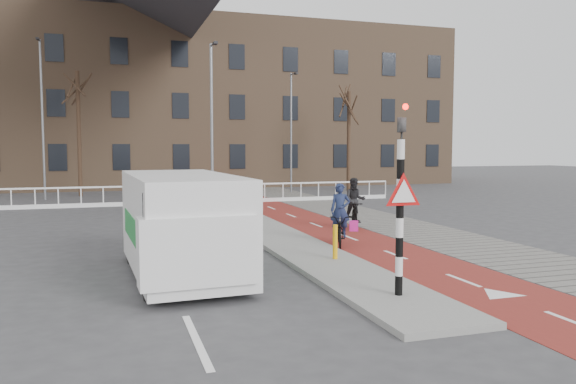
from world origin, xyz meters
name	(u,v)px	position (x,y,z in m)	size (l,w,h in m)	color
ground	(379,275)	(0.00, 0.00, 0.00)	(120.00, 120.00, 0.00)	#38383A
bike_lane	(299,218)	(1.50, 10.00, 0.01)	(2.50, 60.00, 0.01)	maroon
sidewalk	(362,216)	(4.30, 10.00, 0.01)	(3.00, 60.00, 0.01)	slate
curb_island	(293,245)	(-0.70, 4.00, 0.06)	(1.80, 16.00, 0.12)	gray
traffic_signal	(401,195)	(-0.60, -2.02, 1.99)	(0.80, 0.80, 3.68)	black
bollard	(335,242)	(-0.44, 1.48, 0.54)	(0.12, 0.12, 0.84)	#EBA70D
cyclist_near	(340,225)	(0.67, 3.78, 0.61)	(1.18, 1.82, 1.81)	black
cyclist_far	(355,208)	(2.45, 6.70, 0.75)	(0.96, 1.69, 1.77)	black
van	(181,223)	(-4.19, 1.30, 1.19)	(2.36, 5.35, 2.26)	silver
railing	(125,200)	(-5.00, 17.00, 0.31)	(28.00, 0.10, 0.99)	silver
townhouse_row	(145,80)	(-3.00, 32.00, 7.81)	(46.00, 10.00, 15.90)	#7F6047
tree_mid	(79,134)	(-7.32, 23.54, 3.60)	(0.23, 0.23, 7.20)	black
tree_right	(349,141)	(9.25, 22.67, 3.22)	(0.25, 0.25, 6.44)	black
streetlight_near	(212,130)	(-1.51, 12.61, 3.59)	(0.12, 0.12, 7.17)	slate
streetlight_left	(43,120)	(-9.04, 21.66, 4.27)	(0.12, 0.12, 8.55)	slate
streetlight_right	(291,133)	(5.25, 22.54, 3.72)	(0.12, 0.12, 7.45)	slate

